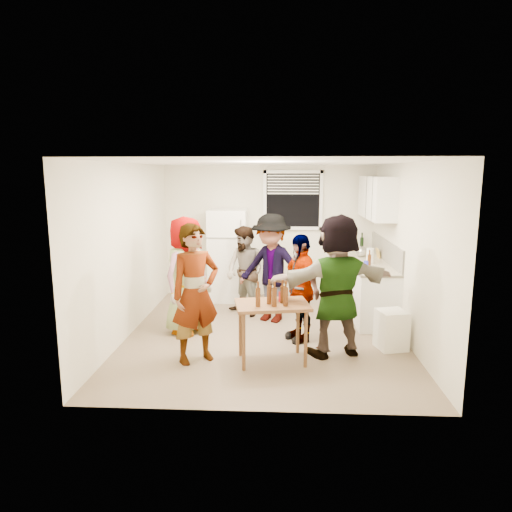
# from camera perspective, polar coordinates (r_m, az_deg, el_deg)

# --- Properties ---
(room) EXTENTS (4.00, 4.50, 2.50)m
(room) POSITION_cam_1_polar(r_m,az_deg,el_deg) (6.88, 1.13, -9.70)
(room) COLOR silver
(room) RESTS_ON ground
(window) EXTENTS (1.12, 0.10, 1.06)m
(window) POSITION_cam_1_polar(r_m,az_deg,el_deg) (8.69, 4.63, 6.95)
(window) COLOR white
(window) RESTS_ON room
(refrigerator) EXTENTS (0.70, 0.70, 1.70)m
(refrigerator) POSITION_cam_1_polar(r_m,az_deg,el_deg) (8.53, -3.49, 0.13)
(refrigerator) COLOR white
(refrigerator) RESTS_ON ground
(counter_lower) EXTENTS (0.60, 2.20, 0.86)m
(counter_lower) POSITION_cam_1_polar(r_m,az_deg,el_deg) (7.99, 13.72, -3.92)
(counter_lower) COLOR white
(counter_lower) RESTS_ON ground
(countertop) EXTENTS (0.64, 2.22, 0.04)m
(countertop) POSITION_cam_1_polar(r_m,az_deg,el_deg) (7.90, 13.86, -0.75)
(countertop) COLOR beige
(countertop) RESTS_ON counter_lower
(backsplash) EXTENTS (0.03, 2.20, 0.36)m
(backsplash) POSITION_cam_1_polar(r_m,az_deg,el_deg) (7.92, 15.94, 0.66)
(backsplash) COLOR #B0ACA0
(backsplash) RESTS_ON countertop
(upper_cabinets) EXTENTS (0.34, 1.60, 0.70)m
(upper_cabinets) POSITION_cam_1_polar(r_m,az_deg,el_deg) (7.99, 14.84, 7.08)
(upper_cabinets) COLOR white
(upper_cabinets) RESTS_ON room
(kettle) EXTENTS (0.31, 0.28, 0.21)m
(kettle) POSITION_cam_1_polar(r_m,az_deg,el_deg) (8.26, 13.01, -0.09)
(kettle) COLOR silver
(kettle) RESTS_ON countertop
(paper_towel) EXTENTS (0.11, 0.11, 0.25)m
(paper_towel) POSITION_cam_1_polar(r_m,az_deg,el_deg) (7.68, 14.01, -0.91)
(paper_towel) COLOR white
(paper_towel) RESTS_ON countertop
(wine_bottle) EXTENTS (0.07, 0.07, 0.27)m
(wine_bottle) POSITION_cam_1_polar(r_m,az_deg,el_deg) (8.82, 13.04, 0.55)
(wine_bottle) COLOR black
(wine_bottle) RESTS_ON countertop
(beer_bottle_counter) EXTENTS (0.06, 0.06, 0.21)m
(beer_bottle_counter) POSITION_cam_1_polar(r_m,az_deg,el_deg) (7.32, 13.93, -1.45)
(beer_bottle_counter) COLOR #47230C
(beer_bottle_counter) RESTS_ON countertop
(blue_cup) EXTENTS (0.08, 0.08, 0.11)m
(blue_cup) POSITION_cam_1_polar(r_m,az_deg,el_deg) (7.33, 13.63, -1.42)
(blue_cup) COLOR #262BD1
(blue_cup) RESTS_ON countertop
(picture_frame) EXTENTS (0.02, 0.20, 0.16)m
(picture_frame) POSITION_cam_1_polar(r_m,az_deg,el_deg) (8.22, 15.00, 0.34)
(picture_frame) COLOR gold
(picture_frame) RESTS_ON countertop
(trash_bin) EXTENTS (0.44, 0.44, 0.53)m
(trash_bin) POSITION_cam_1_polar(r_m,az_deg,el_deg) (6.52, 16.57, -8.96)
(trash_bin) COLOR white
(trash_bin) RESTS_ON ground
(serving_table) EXTENTS (0.99, 0.75, 0.76)m
(serving_table) POSITION_cam_1_polar(r_m,az_deg,el_deg) (5.95, 2.00, -12.98)
(serving_table) COLOR brown
(serving_table) RESTS_ON ground
(beer_bottle_table) EXTENTS (0.06, 0.06, 0.22)m
(beer_bottle_table) POSITION_cam_1_polar(r_m,az_deg,el_deg) (5.72, 3.32, -5.87)
(beer_bottle_table) COLOR #47230C
(beer_bottle_table) RESTS_ON serving_table
(red_cup) EXTENTS (0.09, 0.09, 0.12)m
(red_cup) POSITION_cam_1_polar(r_m,az_deg,el_deg) (5.79, 3.27, -5.66)
(red_cup) COLOR #B11319
(red_cup) RESTS_ON serving_table
(guest_grey) EXTENTS (1.93, 1.62, 0.55)m
(guest_grey) POSITION_cam_1_polar(r_m,az_deg,el_deg) (7.05, -8.52, -9.29)
(guest_grey) COLOR gray
(guest_grey) RESTS_ON ground
(guest_stripe) EXTENTS (1.54, 1.80, 0.42)m
(guest_stripe) POSITION_cam_1_polar(r_m,az_deg,el_deg) (6.02, -7.37, -12.78)
(guest_stripe) COLOR #141933
(guest_stripe) RESTS_ON ground
(guest_back_left) EXTENTS (1.56, 1.59, 0.57)m
(guest_back_left) POSITION_cam_1_polar(r_m,az_deg,el_deg) (7.77, -1.35, -7.33)
(guest_back_left) COLOR brown
(guest_back_left) RESTS_ON ground
(guest_back_right) EXTENTS (1.79, 2.05, 0.64)m
(guest_back_right) POSITION_cam_1_polar(r_m,az_deg,el_deg) (7.47, 1.88, -8.05)
(guest_back_right) COLOR #3B3B3F
(guest_back_right) RESTS_ON ground
(guest_black) EXTENTS (1.77, 1.49, 0.37)m
(guest_black) POSITION_cam_1_polar(r_m,az_deg,el_deg) (6.68, 5.44, -10.34)
(guest_black) COLOR black
(guest_black) RESTS_ON ground
(guest_orange) EXTENTS (2.22, 2.30, 0.55)m
(guest_orange) POSITION_cam_1_polar(r_m,az_deg,el_deg) (6.25, 9.77, -11.96)
(guest_orange) COLOR #F78958
(guest_orange) RESTS_ON ground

